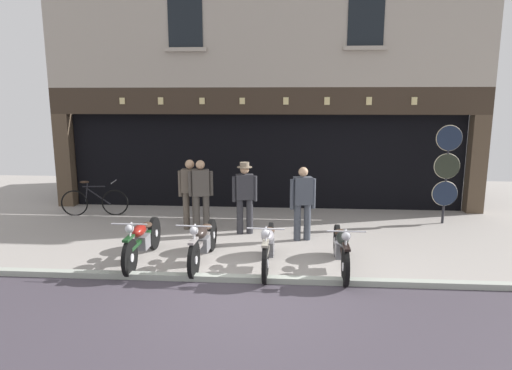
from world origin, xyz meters
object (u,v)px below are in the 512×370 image
Objects in this scene: motorcycle_left at (142,240)px; advert_board_near at (189,146)px; motorcycle_center_left at (203,241)px; salesman_right at (303,200)px; motorcycle_center_right at (341,248)px; motorcycle_center at (268,245)px; leaning_bicycle at (94,201)px; assistant_far_right at (201,192)px; tyre_sign_pole at (447,167)px; shopkeeper_center at (245,195)px; advert_board_far at (146,142)px; salesman_left at (190,191)px.

advert_board_near is at bearing -89.21° from motorcycle_left.
motorcycle_left is 1.01× the size of motorcycle_center_left.
motorcycle_center_left is 2.46m from salesman_right.
motorcycle_center is at bearing 0.56° from motorcycle_center_right.
motorcycle_left is 4.02m from leaning_bicycle.
assistant_far_right reaches higher than motorcycle_center.
assistant_far_right is at bearing -169.55° from tyre_sign_pole.
leaning_bicycle is (-4.08, 1.33, -0.53)m from shopkeeper_center.
motorcycle_center_left is 5.34m from advert_board_far.
motorcycle_center is 1.90× the size of advert_board_near.
motorcycle_center_right is (1.29, 0.01, -0.01)m from motorcycle_center.
tyre_sign_pole is at bearing -12.12° from advert_board_near.
salesman_right is (1.86, 1.55, 0.45)m from motorcycle_center_left.
motorcycle_center_right is (3.63, -0.16, -0.01)m from motorcycle_left.
motorcycle_left is 2.23m from assistant_far_right.
assistant_far_right is at bearing -109.33° from motorcycle_left.
salesman_left is at bearing -27.99° from salesman_right.
tyre_sign_pole reaches higher than motorcycle_center_right.
leaning_bicycle is at bearing -34.40° from motorcycle_center.
advert_board_near is 1.23m from advert_board_far.
assistant_far_right is at bearing -72.21° from advert_board_near.
tyre_sign_pole is at bearing -171.95° from salesman_left.
advert_board_near reaches higher than motorcycle_center_left.
tyre_sign_pole is 8.90m from leaning_bicycle.
advert_board_far is at bearing 180.00° from advert_board_near.
advert_board_near is at bearing 111.48° from leaning_bicycle.
motorcycle_center is 5.82m from leaning_bicycle.
motorcycle_left is at bearing 13.15° from salesman_right.
salesman_right is at bearing 152.54° from shopkeeper_center.
salesman_right is at bearing -109.25° from motorcycle_center.
salesman_right is (0.65, 1.71, 0.45)m from motorcycle_center.
motorcycle_center_right is at bearing 96.37° from salesman_right.
motorcycle_center_right is at bearing -43.50° from advert_board_far.
shopkeeper_center is 1.56× the size of advert_board_near.
shopkeeper_center is at bearing -47.33° from motorcycle_center_right.
tyre_sign_pole is 2.30× the size of advert_board_near.
salesman_left is at bearing -53.33° from advert_board_far.
tyre_sign_pole is at bearing -147.27° from motorcycle_center_left.
motorcycle_center_right is 3.70m from assistant_far_right.
motorcycle_center is 2.24m from shopkeeper_center.
assistant_far_right is at bearing -51.95° from motorcycle_center.
advert_board_near is (-0.52, 2.35, 0.81)m from salesman_left.
leaning_bicycle is (-2.80, 1.08, -0.54)m from salesman_left.
leaning_bicycle is (-8.84, 0.14, -1.02)m from tyre_sign_pole.
tyre_sign_pole is at bearing -154.60° from motorcycle_left.
leaning_bicycle is (-2.27, -1.27, -1.35)m from advert_board_near.
motorcycle_center_right is 4.45m from tyre_sign_pole.
salesman_left is (-3.19, 2.34, 0.49)m from motorcycle_center_right.
advert_board_far is at bearing -74.15° from motorcycle_left.
salesman_left is 1.01× the size of shopkeeper_center.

